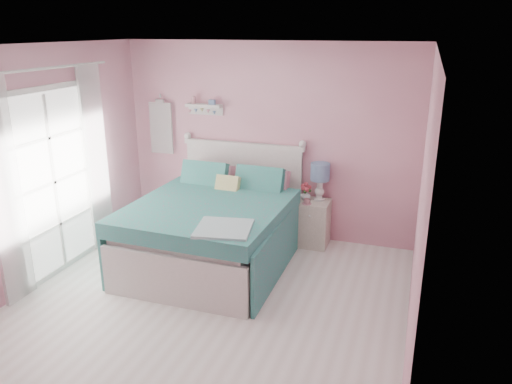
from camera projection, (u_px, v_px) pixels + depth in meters
The scene contains 13 objects.
floor at pixel (200, 313), 5.05m from camera, with size 4.50×4.50×0.00m, color silver.
room_shell at pixel (194, 162), 4.56m from camera, with size 4.50×4.50×4.50m.
bed at pixel (214, 230), 6.05m from camera, with size 1.78×2.22×1.28m.
nightstand at pixel (313, 223), 6.56m from camera, with size 0.42×0.42×0.61m.
table_lamp at pixel (320, 175), 6.41m from camera, with size 0.25×0.25×0.49m.
vase at pixel (306, 195), 6.50m from camera, with size 0.13×0.13×0.13m, color white.
teacup at pixel (307, 201), 6.36m from camera, with size 0.09×0.09×0.07m, color #C7858F.
roses at pixel (306, 187), 6.46m from camera, with size 0.14×0.11×0.12m.
wall_shelf at pixel (204, 107), 6.74m from camera, with size 0.50×0.15×0.25m.
hanging_dress at pixel (161, 128), 7.04m from camera, with size 0.34×0.03×0.72m, color white.
french_door at pixel (54, 183), 5.67m from camera, with size 0.04×1.32×2.16m.
curtain_near at pixel (5, 194), 4.95m from camera, with size 0.04×0.40×2.32m, color white.
curtain_far at pixel (96, 159), 6.29m from camera, with size 0.04×0.40×2.32m, color white.
Camera 1 is at (1.94, -4.00, 2.76)m, focal length 35.00 mm.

